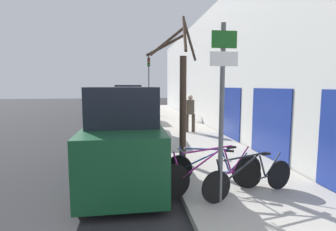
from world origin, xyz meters
name	(u,v)px	position (x,y,z in m)	size (l,w,h in m)	color
ground_plane	(132,139)	(0.00, 11.20, 0.00)	(80.00, 80.00, 0.00)	#28282B
sidewalk_curb	(178,127)	(2.60, 14.00, 0.07)	(3.20, 32.00, 0.15)	#ADA89E
building_facade	(209,71)	(4.35, 13.93, 3.23)	(0.23, 32.00, 6.50)	silver
signpost	(222,105)	(1.66, 4.22, 2.03)	(0.53, 0.11, 3.36)	#595B60
bicycle_0	(250,178)	(2.36, 4.42, 0.53)	(2.18, 0.74, 0.88)	black
bicycle_1	(213,173)	(1.66, 4.68, 0.57)	(2.44, 0.72, 0.98)	black
bicycle_2	(212,169)	(1.79, 5.14, 0.52)	(1.94, 0.93, 0.85)	black
parked_car_0	(124,138)	(-0.19, 6.26, 1.07)	(1.95, 4.68, 2.35)	#144728
parked_car_1	(129,114)	(-0.09, 12.02, 1.07)	(2.20, 4.42, 2.34)	#B2B7BC
parked_car_2	(128,105)	(-0.18, 17.58, 1.10)	(2.17, 4.26, 2.44)	gray
parked_car_3	(128,101)	(-0.23, 22.46, 1.09)	(2.29, 4.41, 2.38)	navy
pedestrian_near	(190,111)	(2.82, 11.86, 1.19)	(0.47, 0.40, 1.80)	#4C3D2D
street_tree	(182,96)	(1.41, 6.80, 2.11)	(1.68, 2.20, 4.12)	#3D2D23
traffic_light	(149,77)	(1.40, 20.01, 3.03)	(0.20, 0.30, 4.50)	#595B60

